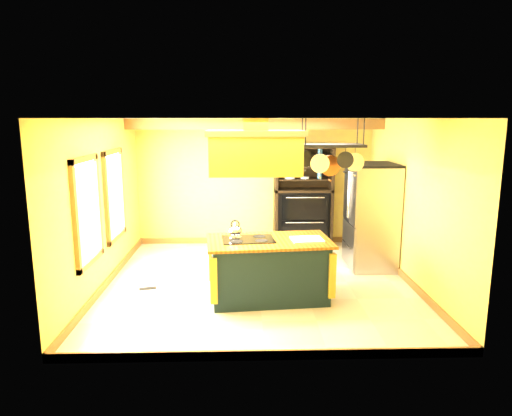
{
  "coord_description": "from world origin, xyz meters",
  "views": [
    {
      "loc": [
        -0.25,
        -7.23,
        2.7
      ],
      "look_at": [
        -0.03,
        0.3,
        1.21
      ],
      "focal_mm": 32.0,
      "sensor_mm": 36.0,
      "label": 1
    }
  ],
  "objects_px": {
    "kitchen_island": "(269,269)",
    "pot_rack": "(332,153)",
    "hutch": "(303,207)",
    "range_hood": "(256,151)",
    "refrigerator": "(371,218)"
  },
  "relations": [
    {
      "from": "range_hood",
      "to": "hutch",
      "type": "relative_size",
      "value": 0.64
    },
    {
      "from": "kitchen_island",
      "to": "range_hood",
      "type": "height_order",
      "value": "range_hood"
    },
    {
      "from": "hutch",
      "to": "pot_rack",
      "type": "bearing_deg",
      "value": -89.68
    },
    {
      "from": "pot_rack",
      "to": "hutch",
      "type": "height_order",
      "value": "pot_rack"
    },
    {
      "from": "refrigerator",
      "to": "hutch",
      "type": "height_order",
      "value": "hutch"
    },
    {
      "from": "kitchen_island",
      "to": "pot_rack",
      "type": "height_order",
      "value": "pot_rack"
    },
    {
      "from": "refrigerator",
      "to": "range_hood",
      "type": "bearing_deg",
      "value": -145.66
    },
    {
      "from": "kitchen_island",
      "to": "refrigerator",
      "type": "height_order",
      "value": "refrigerator"
    },
    {
      "from": "refrigerator",
      "to": "kitchen_island",
      "type": "bearing_deg",
      "value": -143.04
    },
    {
      "from": "range_hood",
      "to": "hutch",
      "type": "bearing_deg",
      "value": 69.64
    },
    {
      "from": "pot_rack",
      "to": "hutch",
      "type": "xyz_separation_m",
      "value": [
        -0.02,
        2.92,
        -1.37
      ]
    },
    {
      "from": "pot_rack",
      "to": "range_hood",
      "type": "bearing_deg",
      "value": -179.46
    },
    {
      "from": "range_hood",
      "to": "hutch",
      "type": "height_order",
      "value": "range_hood"
    },
    {
      "from": "range_hood",
      "to": "refrigerator",
      "type": "relative_size",
      "value": 0.74
    },
    {
      "from": "kitchen_island",
      "to": "range_hood",
      "type": "distance_m",
      "value": 1.78
    }
  ]
}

